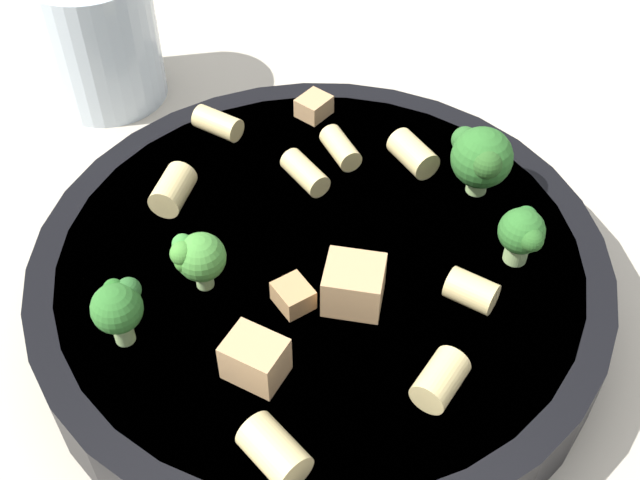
{
  "coord_description": "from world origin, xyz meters",
  "views": [
    {
      "loc": [
        0.17,
        0.21,
        0.34
      ],
      "look_at": [
        0.0,
        0.0,
        0.05
      ],
      "focal_mm": 45.0,
      "sensor_mm": 36.0,
      "label": 1
    }
  ],
  "objects_px": {
    "rigatoni_5": "(274,451)",
    "rigatoni_4": "(340,148)",
    "rigatoni_6": "(173,190)",
    "chicken_chunk_2": "(255,359)",
    "rigatoni_1": "(218,123)",
    "broccoli_floret_2": "(198,257)",
    "chicken_chunk_0": "(314,106)",
    "rigatoni_3": "(440,380)",
    "rigatoni_2": "(305,173)",
    "drinking_glass": "(103,45)",
    "rigatoni_0": "(471,291)",
    "broccoli_floret_3": "(522,233)",
    "chicken_chunk_1": "(293,296)",
    "broccoli_floret_0": "(118,307)",
    "rigatoni_7": "(413,154)",
    "pasta_bowl": "(320,275)",
    "broccoli_floret_1": "(481,158)",
    "chicken_chunk_3": "(354,285)"
  },
  "relations": [
    {
      "from": "broccoli_floret_1",
      "to": "chicken_chunk_1",
      "type": "distance_m",
      "value": 0.13
    },
    {
      "from": "rigatoni_3",
      "to": "chicken_chunk_0",
      "type": "distance_m",
      "value": 0.2
    },
    {
      "from": "pasta_bowl",
      "to": "rigatoni_7",
      "type": "distance_m",
      "value": 0.09
    },
    {
      "from": "broccoli_floret_0",
      "to": "rigatoni_5",
      "type": "bearing_deg",
      "value": 100.54
    },
    {
      "from": "broccoli_floret_2",
      "to": "chicken_chunk_2",
      "type": "distance_m",
      "value": 0.06
    },
    {
      "from": "rigatoni_2",
      "to": "chicken_chunk_2",
      "type": "bearing_deg",
      "value": 43.06
    },
    {
      "from": "rigatoni_4",
      "to": "rigatoni_6",
      "type": "relative_size",
      "value": 1.05
    },
    {
      "from": "broccoli_floret_2",
      "to": "rigatoni_4",
      "type": "bearing_deg",
      "value": -163.75
    },
    {
      "from": "rigatoni_1",
      "to": "rigatoni_6",
      "type": "xyz_separation_m",
      "value": [
        0.05,
        0.03,
        0.0
      ]
    },
    {
      "from": "broccoli_floret_3",
      "to": "chicken_chunk_1",
      "type": "height_order",
      "value": "broccoli_floret_3"
    },
    {
      "from": "rigatoni_6",
      "to": "chicken_chunk_2",
      "type": "bearing_deg",
      "value": 76.56
    },
    {
      "from": "pasta_bowl",
      "to": "drinking_glass",
      "type": "relative_size",
      "value": 3.26
    },
    {
      "from": "broccoli_floret_0",
      "to": "rigatoni_6",
      "type": "xyz_separation_m",
      "value": [
        -0.06,
        -0.06,
        -0.01
      ]
    },
    {
      "from": "broccoli_floret_3",
      "to": "chicken_chunk_2",
      "type": "relative_size",
      "value": 1.24
    },
    {
      "from": "rigatoni_2",
      "to": "broccoli_floret_2",
      "type": "bearing_deg",
      "value": 18.6
    },
    {
      "from": "rigatoni_7",
      "to": "chicken_chunk_2",
      "type": "distance_m",
      "value": 0.16
    },
    {
      "from": "rigatoni_5",
      "to": "chicken_chunk_2",
      "type": "xyz_separation_m",
      "value": [
        -0.02,
        -0.04,
        0.0
      ]
    },
    {
      "from": "broccoli_floret_3",
      "to": "rigatoni_6",
      "type": "height_order",
      "value": "broccoli_floret_3"
    },
    {
      "from": "rigatoni_4",
      "to": "rigatoni_5",
      "type": "xyz_separation_m",
      "value": [
        0.14,
        0.13,
        0.0
      ]
    },
    {
      "from": "chicken_chunk_0",
      "to": "chicken_chunk_3",
      "type": "xyz_separation_m",
      "value": [
        0.07,
        0.13,
        0.01
      ]
    },
    {
      "from": "rigatoni_7",
      "to": "chicken_chunk_0",
      "type": "distance_m",
      "value": 0.07
    },
    {
      "from": "broccoli_floret_2",
      "to": "rigatoni_5",
      "type": "xyz_separation_m",
      "value": [
        0.03,
        0.1,
        -0.01
      ]
    },
    {
      "from": "broccoli_floret_1",
      "to": "rigatoni_6",
      "type": "bearing_deg",
      "value": -34.82
    },
    {
      "from": "rigatoni_3",
      "to": "chicken_chunk_1",
      "type": "distance_m",
      "value": 0.08
    },
    {
      "from": "broccoli_floret_2",
      "to": "drinking_glass",
      "type": "xyz_separation_m",
      "value": [
        -0.06,
        -0.22,
        -0.02
      ]
    },
    {
      "from": "chicken_chunk_1",
      "to": "rigatoni_7",
      "type": "bearing_deg",
      "value": -160.61
    },
    {
      "from": "broccoli_floret_2",
      "to": "chicken_chunk_2",
      "type": "relative_size",
      "value": 1.24
    },
    {
      "from": "chicken_chunk_0",
      "to": "drinking_glass",
      "type": "height_order",
      "value": "drinking_glass"
    },
    {
      "from": "rigatoni_3",
      "to": "rigatoni_5",
      "type": "bearing_deg",
      "value": -11.94
    },
    {
      "from": "broccoli_floret_0",
      "to": "broccoli_floret_1",
      "type": "bearing_deg",
      "value": 171.83
    },
    {
      "from": "rigatoni_6",
      "to": "rigatoni_3",
      "type": "bearing_deg",
      "value": 99.52
    },
    {
      "from": "rigatoni_1",
      "to": "rigatoni_6",
      "type": "bearing_deg",
      "value": 34.63
    },
    {
      "from": "pasta_bowl",
      "to": "rigatoni_0",
      "type": "xyz_separation_m",
      "value": [
        -0.04,
        0.07,
        0.02
      ]
    },
    {
      "from": "rigatoni_2",
      "to": "chicken_chunk_0",
      "type": "distance_m",
      "value": 0.06
    },
    {
      "from": "chicken_chunk_0",
      "to": "rigatoni_7",
      "type": "bearing_deg",
      "value": 102.39
    },
    {
      "from": "rigatoni_1",
      "to": "rigatoni_3",
      "type": "xyz_separation_m",
      "value": [
        0.02,
        0.21,
        0.0
      ]
    },
    {
      "from": "rigatoni_4",
      "to": "chicken_chunk_0",
      "type": "height_order",
      "value": "rigatoni_4"
    },
    {
      "from": "pasta_bowl",
      "to": "broccoli_floret_2",
      "type": "height_order",
      "value": "broccoli_floret_2"
    },
    {
      "from": "rigatoni_5",
      "to": "rigatoni_4",
      "type": "bearing_deg",
      "value": -136.8
    },
    {
      "from": "rigatoni_0",
      "to": "rigatoni_3",
      "type": "height_order",
      "value": "same"
    },
    {
      "from": "broccoli_floret_2",
      "to": "chicken_chunk_3",
      "type": "bearing_deg",
      "value": 134.7
    },
    {
      "from": "rigatoni_6",
      "to": "chicken_chunk_0",
      "type": "height_order",
      "value": "rigatoni_6"
    },
    {
      "from": "chicken_chunk_2",
      "to": "broccoli_floret_2",
      "type": "bearing_deg",
      "value": -98.04
    },
    {
      "from": "chicken_chunk_1",
      "to": "drinking_glass",
      "type": "xyz_separation_m",
      "value": [
        -0.03,
        -0.25,
        -0.01
      ]
    },
    {
      "from": "rigatoni_2",
      "to": "chicken_chunk_1",
      "type": "xyz_separation_m",
      "value": [
        0.06,
        0.06,
        -0.0
      ]
    },
    {
      "from": "broccoli_floret_2",
      "to": "rigatoni_5",
      "type": "bearing_deg",
      "value": 74.67
    },
    {
      "from": "broccoli_floret_0",
      "to": "chicken_chunk_2",
      "type": "xyz_separation_m",
      "value": [
        -0.04,
        0.05,
        -0.01
      ]
    },
    {
      "from": "broccoli_floret_2",
      "to": "drinking_glass",
      "type": "height_order",
      "value": "drinking_glass"
    },
    {
      "from": "chicken_chunk_1",
      "to": "drinking_glass",
      "type": "distance_m",
      "value": 0.26
    },
    {
      "from": "broccoli_floret_2",
      "to": "drinking_glass",
      "type": "distance_m",
      "value": 0.23
    }
  ]
}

